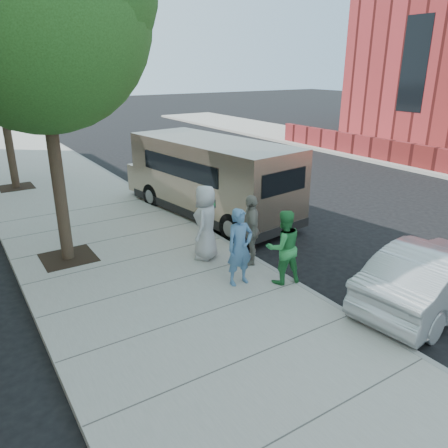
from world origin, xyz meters
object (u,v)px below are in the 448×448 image
(van, at_px, (210,176))
(person_officer, at_px, (240,247))
(tree_near, at_px, (37,7))
(person_green_shirt, at_px, (283,247))
(sedan, at_px, (434,276))
(person_striped_polo, at_px, (251,230))
(parking_meter, at_px, (210,214))
(person_gray_shirt, at_px, (206,222))

(van, height_order, person_officer, van)
(tree_near, bearing_deg, person_green_shirt, -46.98)
(van, xyz_separation_m, person_green_shirt, (-1.19, -4.95, -0.31))
(tree_near, relative_size, sedan, 1.91)
(tree_near, relative_size, person_striped_polo, 4.61)
(tree_near, height_order, person_green_shirt, tree_near)
(sedan, distance_m, person_officer, 3.81)
(tree_near, xyz_separation_m, person_officer, (2.66, -3.26, -4.58))
(parking_meter, bearing_deg, person_striped_polo, -47.86)
(parking_meter, relative_size, sedan, 0.33)
(person_green_shirt, bearing_deg, person_officer, -15.71)
(tree_near, bearing_deg, person_gray_shirt, -32.74)
(person_gray_shirt, bearing_deg, person_green_shirt, 65.52)
(sedan, bearing_deg, person_striped_polo, 23.71)
(person_green_shirt, bearing_deg, tree_near, -33.68)
(person_striped_polo, bearing_deg, van, -165.37)
(tree_near, relative_size, person_officer, 4.60)
(parking_meter, relative_size, person_officer, 0.80)
(parking_meter, height_order, van, van)
(parking_meter, distance_m, person_striped_polo, 1.19)
(tree_near, bearing_deg, sedan, -46.96)
(van, height_order, person_gray_shirt, van)
(person_green_shirt, height_order, person_gray_shirt, person_gray_shirt)
(parking_meter, xyz_separation_m, van, (1.62, 2.71, 0.16))
(parking_meter, relative_size, person_green_shirt, 0.83)
(parking_meter, bearing_deg, person_officer, -80.39)
(sedan, relative_size, person_striped_polo, 2.41)
(sedan, height_order, person_officer, person_officer)
(tree_near, height_order, person_officer, tree_near)
(person_striped_polo, bearing_deg, parking_meter, -127.06)
(parking_meter, height_order, person_gray_shirt, person_gray_shirt)
(tree_near, height_order, parking_meter, tree_near)
(parking_meter, height_order, person_striped_polo, person_striped_polo)
(person_green_shirt, distance_m, person_gray_shirt, 2.07)
(tree_near, relative_size, person_gray_shirt, 4.26)
(van, height_order, person_green_shirt, van)
(person_green_shirt, bearing_deg, parking_meter, -66.01)
(tree_near, distance_m, sedan, 9.37)
(parking_meter, xyz_separation_m, person_gray_shirt, (-0.29, -0.30, -0.07))
(person_green_shirt, bearing_deg, sedan, 146.39)
(sedan, distance_m, person_gray_shirt, 4.92)
(parking_meter, bearing_deg, tree_near, 175.41)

